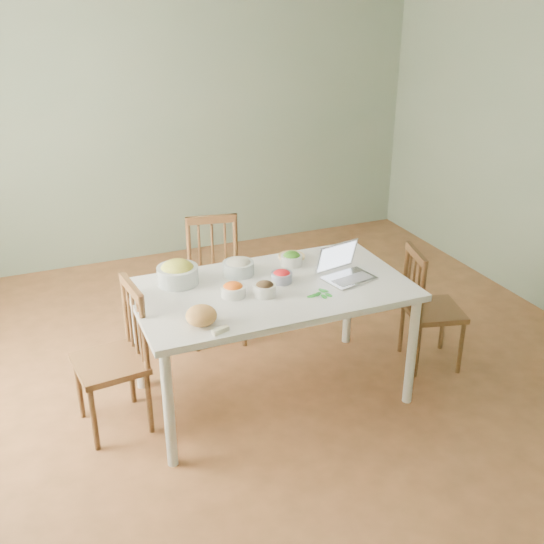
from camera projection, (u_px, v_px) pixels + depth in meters
name	position (u px, v px, depth m)	size (l,w,h in m)	color
floor	(270.00, 379.00, 4.43)	(5.00, 5.00, 0.00)	brown
wall_back	(167.00, 117.00, 5.98)	(5.00, 0.00, 2.70)	gray
dining_table	(272.00, 342.00, 4.12)	(1.69, 0.95, 0.79)	white
chair_far	(217.00, 283.00, 4.77)	(0.41, 0.39, 0.93)	#4C2B0F
chair_left	(109.00, 360.00, 3.80)	(0.41, 0.39, 0.92)	#4C2B0F
chair_right	(434.00, 308.00, 4.46)	(0.39, 0.37, 0.87)	#4C2B0F
bread_boule	(201.00, 316.00, 3.49)	(0.17, 0.17, 0.11)	#AF7B39
butter_stick	(221.00, 330.00, 3.43)	(0.10, 0.03, 0.03)	beige
bowl_squash	(178.00, 272.00, 3.97)	(0.26, 0.26, 0.15)	gold
bowl_carrot	(233.00, 290.00, 3.82)	(0.15, 0.15, 0.08)	orange
bowl_onion	(238.00, 266.00, 4.10)	(0.20, 0.20, 0.11)	beige
bowl_mushroom	(265.00, 289.00, 3.82)	(0.14, 0.14, 0.09)	#3D281B
bowl_redpep	(282.00, 276.00, 4.00)	(0.13, 0.13, 0.08)	#BB0007
bowl_broccoli	(292.00, 258.00, 4.24)	(0.14, 0.14, 0.09)	#133B0C
flatbread	(292.00, 256.00, 4.37)	(0.18, 0.18, 0.02)	#E0C17A
basil_bunch	(319.00, 294.00, 3.84)	(0.18, 0.18, 0.02)	#1E6A1E
laptop	(350.00, 264.00, 4.01)	(0.30, 0.26, 0.21)	silver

